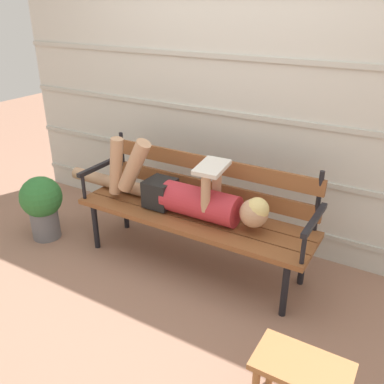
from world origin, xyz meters
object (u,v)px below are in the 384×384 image
(reclining_person, at_px, (181,194))
(footstool, at_px, (301,375))
(park_bench, at_px, (197,205))
(potted_plant, at_px, (42,204))

(reclining_person, distance_m, footstool, 1.45)
(park_bench, xyz_separation_m, footstool, (1.07, -0.90, -0.20))
(reclining_person, height_order, potted_plant, reclining_person)
(reclining_person, bearing_deg, footstool, -35.49)
(park_bench, height_order, footstool, park_bench)
(park_bench, xyz_separation_m, potted_plant, (-1.25, -0.35, -0.16))
(reclining_person, distance_m, potted_plant, 1.23)
(footstool, height_order, potted_plant, potted_plant)
(park_bench, xyz_separation_m, reclining_person, (-0.09, -0.07, 0.10))
(park_bench, distance_m, potted_plant, 1.31)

